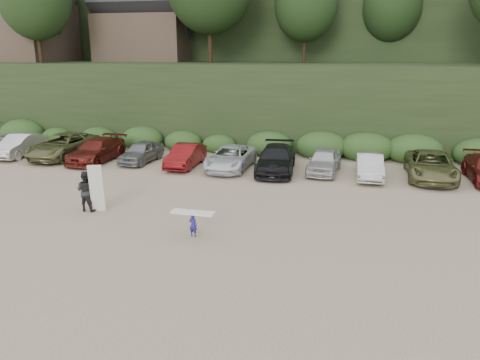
# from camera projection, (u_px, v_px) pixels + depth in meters

# --- Properties ---
(ground) EXTENTS (120.00, 120.00, 0.00)m
(ground) POSITION_uv_depth(u_px,v_px,m) (184.00, 227.00, 19.41)
(ground) COLOR tan
(ground) RESTS_ON ground
(hillside_backdrop) EXTENTS (90.00, 41.50, 28.00)m
(hillside_backdrop) POSITION_uv_depth(u_px,v_px,m) (293.00, 9.00, 50.06)
(hillside_backdrop) COLOR black
(hillside_backdrop) RESTS_ON ground
(parked_cars) EXTENTS (37.02, 6.25, 1.61)m
(parked_cars) POSITION_uv_depth(u_px,v_px,m) (226.00, 156.00, 28.79)
(parked_cars) COLOR silver
(parked_cars) RESTS_ON ground
(child_surfer) EXTENTS (1.72, 0.51, 1.03)m
(child_surfer) POSITION_uv_depth(u_px,v_px,m) (193.00, 220.00, 18.23)
(child_surfer) COLOR navy
(child_surfer) RESTS_ON ground
(adult_surfer) EXTENTS (1.37, 0.74, 2.19)m
(adult_surfer) POSITION_uv_depth(u_px,v_px,m) (87.00, 191.00, 21.09)
(adult_surfer) COLOR black
(adult_surfer) RESTS_ON ground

